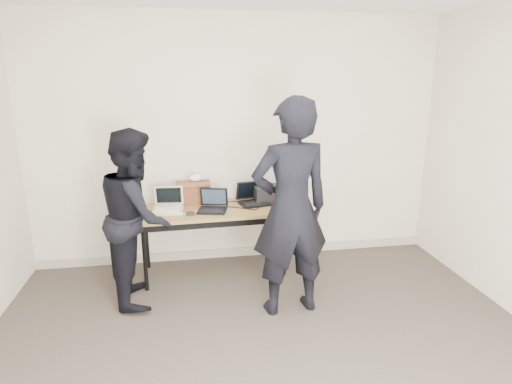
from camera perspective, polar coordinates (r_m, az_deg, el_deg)
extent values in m
cube|color=beige|center=(4.76, -2.51, 6.75)|extent=(4.50, 0.05, 2.70)
cube|color=olive|center=(4.47, -5.94, -2.43)|extent=(1.53, 0.72, 0.03)
cylinder|color=black|center=(4.34, -14.60, -8.54)|extent=(0.04, 0.04, 0.68)
cylinder|color=black|center=(4.47, 3.46, -7.29)|extent=(0.04, 0.04, 0.68)
cylinder|color=black|center=(4.83, -14.37, -6.01)|extent=(0.04, 0.04, 0.68)
cylinder|color=black|center=(4.95, 1.83, -4.96)|extent=(0.04, 0.04, 0.68)
cube|color=black|center=(4.22, -5.49, -4.35)|extent=(1.40, 0.09, 0.06)
cube|color=beige|center=(4.43, -11.64, -2.40)|extent=(0.31, 0.26, 0.03)
cube|color=#EFE6CC|center=(4.39, -11.70, -2.27)|extent=(0.25, 0.15, 0.01)
cube|color=beige|center=(4.53, -11.54, -0.42)|extent=(0.30, 0.07, 0.20)
cube|color=black|center=(4.52, -11.56, -0.43)|extent=(0.25, 0.05, 0.17)
cube|color=beige|center=(4.54, -11.50, -1.72)|extent=(0.27, 0.03, 0.02)
cube|color=black|center=(4.37, -5.86, -2.51)|extent=(0.33, 0.27, 0.02)
cube|color=black|center=(4.34, -5.92, -2.46)|extent=(0.25, 0.17, 0.01)
cube|color=black|center=(4.46, -5.62, -0.64)|extent=(0.29, 0.13, 0.20)
cube|color=#26333F|center=(4.45, -5.63, -0.64)|extent=(0.25, 0.10, 0.17)
cube|color=black|center=(4.47, -5.64, -1.96)|extent=(0.25, 0.07, 0.01)
cube|color=black|center=(4.57, -0.17, -1.57)|extent=(0.35, 0.28, 0.02)
cube|color=black|center=(4.55, -0.05, -1.51)|extent=(0.28, 0.17, 0.01)
cube|color=black|center=(4.68, -0.78, 0.27)|extent=(0.32, 0.13, 0.21)
cube|color=black|center=(4.67, -0.75, 0.27)|extent=(0.28, 0.11, 0.17)
cube|color=black|center=(4.67, -0.64, -1.06)|extent=(0.28, 0.07, 0.02)
cube|color=brown|center=(4.64, -8.37, -0.09)|extent=(0.36, 0.17, 0.24)
cube|color=brown|center=(4.56, -8.38, 0.93)|extent=(0.36, 0.09, 0.07)
cube|color=brown|center=(4.65, -6.40, -0.22)|extent=(0.02, 0.10, 0.02)
ellipsoid|color=white|center=(4.60, -8.08, 1.90)|extent=(0.14, 0.11, 0.08)
cube|color=black|center=(4.69, 1.59, -0.20)|extent=(0.30, 0.26, 0.17)
cube|color=black|center=(4.29, -8.74, -2.88)|extent=(0.08, 0.06, 0.03)
cube|color=silver|center=(4.35, -5.93, -2.67)|extent=(0.20, 0.17, 0.01)
cube|color=black|center=(4.45, -2.08, -2.15)|extent=(0.30, 0.17, 0.01)
cube|color=black|center=(4.48, -11.39, -2.36)|extent=(0.24, 0.24, 0.01)
cube|color=black|center=(4.51, 0.74, -1.92)|extent=(0.17, 0.22, 0.01)
cube|color=silver|center=(4.36, -8.89, -2.71)|extent=(0.26, 0.12, 0.01)
cube|color=black|center=(4.67, -3.82, -1.32)|extent=(0.25, 0.01, 0.01)
imported|color=black|center=(3.67, 4.63, -2.28)|extent=(0.75, 0.54, 1.91)
imported|color=black|center=(4.08, -15.65, -3.15)|extent=(0.67, 0.83, 1.62)
cube|color=#ABA38E|center=(5.08, -2.28, -7.96)|extent=(4.50, 0.03, 0.10)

